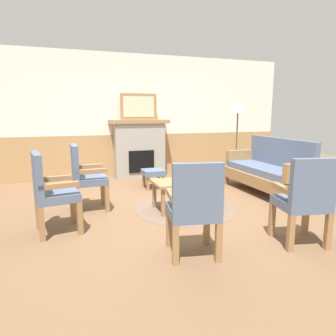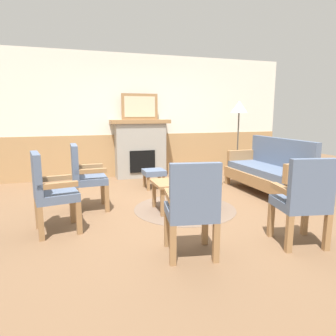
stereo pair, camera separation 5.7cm
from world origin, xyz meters
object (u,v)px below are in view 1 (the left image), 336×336
at_px(armchair_front_center, 305,197).
at_px(armchair_near_fireplace, 85,175).
at_px(coffee_table, 185,184).
at_px(armchair_by_window_left, 50,189).
at_px(framed_picture, 139,107).
at_px(floor_lamp_by_couch, 238,112).
at_px(book_on_table, 194,179).
at_px(couch, 268,171).
at_px(footstool, 153,174).
at_px(armchair_front_left, 194,205).
at_px(fireplace, 139,148).

bearing_deg(armchair_front_center, armchair_near_fireplace, 137.06).
relative_size(coffee_table, armchair_by_window_left, 0.98).
xyz_separation_m(framed_picture, armchair_front_center, (0.85, -4.06, -1.02)).
bearing_deg(framed_picture, floor_lamp_by_couch, -20.98).
bearing_deg(book_on_table, armchair_near_fireplace, 164.56).
relative_size(framed_picture, floor_lamp_by_couch, 0.48).
height_order(framed_picture, couch, framed_picture).
distance_m(coffee_table, floor_lamp_by_couch, 2.76).
relative_size(framed_picture, footstool, 2.00).
bearing_deg(armchair_front_center, armchair_front_left, 174.32).
distance_m(framed_picture, footstool, 1.68).
distance_m(coffee_table, armchair_front_left, 1.55).
bearing_deg(coffee_table, armchair_by_window_left, -169.43).
relative_size(fireplace, armchair_by_window_left, 1.33).
distance_m(framed_picture, couch, 3.02).
distance_m(footstool, armchair_near_fireplace, 1.65).
bearing_deg(coffee_table, framed_picture, 92.63).
bearing_deg(couch, book_on_table, -165.63).
xyz_separation_m(armchair_by_window_left, armchair_front_center, (2.59, -1.24, 0.00)).
bearing_deg(book_on_table, floor_lamp_by_couch, 44.41).
bearing_deg(armchair_by_window_left, coffee_table, 10.57).
relative_size(armchair_near_fireplace, floor_lamp_by_couch, 0.58).
bearing_deg(framed_picture, armchair_near_fireplace, -122.50).
xyz_separation_m(book_on_table, armchair_front_left, (-0.63, -1.45, 0.08)).
xyz_separation_m(fireplace, armchair_front_left, (-0.38, -3.94, -0.11)).
distance_m(fireplace, armchair_near_fireplace, 2.44).
height_order(coffee_table, armchair_by_window_left, armchair_by_window_left).
relative_size(coffee_table, footstool, 2.40).
relative_size(footstool, armchair_front_left, 0.41).
xyz_separation_m(couch, floor_lamp_by_couch, (0.13, 1.30, 1.05)).
xyz_separation_m(couch, armchair_front_center, (-1.03, -1.99, 0.14)).
height_order(fireplace, coffee_table, fireplace).
relative_size(framed_picture, armchair_front_center, 0.82).
xyz_separation_m(fireplace, floor_lamp_by_couch, (2.00, -0.77, 0.80)).
distance_m(couch, floor_lamp_by_couch, 1.68).
xyz_separation_m(book_on_table, armchair_front_center, (0.60, -1.58, 0.08)).
xyz_separation_m(framed_picture, coffee_table, (0.11, -2.47, -1.17)).
bearing_deg(armchair_front_center, couch, 62.68).
height_order(armchair_near_fireplace, armchair_front_center, same).
bearing_deg(couch, armchair_front_center, -117.32).
height_order(framed_picture, footstool, framed_picture).
relative_size(framed_picture, armchair_front_left, 0.82).
bearing_deg(coffee_table, fireplace, 92.63).
height_order(fireplace, framed_picture, framed_picture).
distance_m(couch, armchair_front_left, 2.93).
bearing_deg(fireplace, armchair_front_left, -95.52).
bearing_deg(fireplace, armchair_near_fireplace, -122.51).
relative_size(footstool, armchair_near_fireplace, 0.41).
height_order(armchair_by_window_left, armchair_front_center, same).
xyz_separation_m(framed_picture, footstool, (0.01, -1.10, -1.28)).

